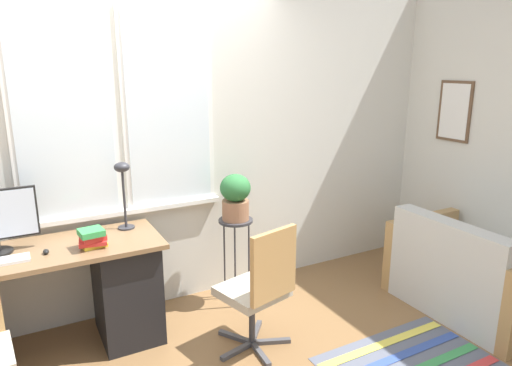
{
  "coord_description": "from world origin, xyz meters",
  "views": [
    {
      "loc": [
        -0.73,
        -2.74,
        1.91
      ],
      "look_at": [
        0.82,
        0.15,
        1.05
      ],
      "focal_mm": 32.0,
      "sensor_mm": 36.0,
      "label": 1
    }
  ],
  "objects_px": {
    "couch_loveseat": "(470,277)",
    "mouse": "(46,252)",
    "office_chair_swivel": "(259,288)",
    "plant_stand": "(236,229)",
    "potted_plant": "(235,196)",
    "desk_lamp": "(123,180)",
    "book_stack": "(93,238)"
  },
  "relations": [
    {
      "from": "couch_loveseat",
      "to": "mouse",
      "type": "bearing_deg",
      "value": 73.99
    },
    {
      "from": "mouse",
      "to": "couch_loveseat",
      "type": "distance_m",
      "value": 3.13
    },
    {
      "from": "office_chair_swivel",
      "to": "plant_stand",
      "type": "height_order",
      "value": "office_chair_swivel"
    },
    {
      "from": "office_chair_swivel",
      "to": "potted_plant",
      "type": "xyz_separation_m",
      "value": [
        0.16,
        0.69,
        0.44
      ]
    },
    {
      "from": "mouse",
      "to": "desk_lamp",
      "type": "xyz_separation_m",
      "value": [
        0.55,
        0.23,
        0.35
      ]
    },
    {
      "from": "mouse",
      "to": "book_stack",
      "type": "xyz_separation_m",
      "value": [
        0.28,
        -0.03,
        0.05
      ]
    },
    {
      "from": "couch_loveseat",
      "to": "book_stack",
      "type": "bearing_deg",
      "value": 73.03
    },
    {
      "from": "desk_lamp",
      "to": "book_stack",
      "type": "distance_m",
      "value": 0.48
    },
    {
      "from": "mouse",
      "to": "office_chair_swivel",
      "type": "height_order",
      "value": "office_chair_swivel"
    },
    {
      "from": "office_chair_swivel",
      "to": "mouse",
      "type": "bearing_deg",
      "value": -37.91
    },
    {
      "from": "potted_plant",
      "to": "book_stack",
      "type": "bearing_deg",
      "value": -170.67
    },
    {
      "from": "desk_lamp",
      "to": "couch_loveseat",
      "type": "height_order",
      "value": "desk_lamp"
    },
    {
      "from": "potted_plant",
      "to": "desk_lamp",
      "type": "bearing_deg",
      "value": 174.78
    },
    {
      "from": "office_chair_swivel",
      "to": "potted_plant",
      "type": "height_order",
      "value": "potted_plant"
    },
    {
      "from": "book_stack",
      "to": "couch_loveseat",
      "type": "xyz_separation_m",
      "value": [
        2.69,
        -0.82,
        -0.55
      ]
    },
    {
      "from": "office_chair_swivel",
      "to": "plant_stand",
      "type": "xyz_separation_m",
      "value": [
        0.16,
        0.69,
        0.16
      ]
    },
    {
      "from": "book_stack",
      "to": "plant_stand",
      "type": "relative_size",
      "value": 0.27
    },
    {
      "from": "mouse",
      "to": "plant_stand",
      "type": "xyz_separation_m",
      "value": [
        1.39,
        0.15,
        -0.15
      ]
    },
    {
      "from": "office_chair_swivel",
      "to": "couch_loveseat",
      "type": "bearing_deg",
      "value": 155.72
    },
    {
      "from": "couch_loveseat",
      "to": "plant_stand",
      "type": "relative_size",
      "value": 1.65
    },
    {
      "from": "desk_lamp",
      "to": "book_stack",
      "type": "relative_size",
      "value": 2.58
    },
    {
      "from": "office_chair_swivel",
      "to": "book_stack",
      "type": "bearing_deg",
      "value": -42.39
    },
    {
      "from": "mouse",
      "to": "book_stack",
      "type": "bearing_deg",
      "value": -6.31
    },
    {
      "from": "book_stack",
      "to": "plant_stand",
      "type": "distance_m",
      "value": 1.15
    },
    {
      "from": "book_stack",
      "to": "potted_plant",
      "type": "height_order",
      "value": "potted_plant"
    },
    {
      "from": "plant_stand",
      "to": "potted_plant",
      "type": "distance_m",
      "value": 0.28
    },
    {
      "from": "plant_stand",
      "to": "potted_plant",
      "type": "xyz_separation_m",
      "value": [
        -0.0,
        -0.0,
        0.28
      ]
    },
    {
      "from": "mouse",
      "to": "desk_lamp",
      "type": "bearing_deg",
      "value": 22.6
    },
    {
      "from": "mouse",
      "to": "desk_lamp",
      "type": "distance_m",
      "value": 0.69
    },
    {
      "from": "plant_stand",
      "to": "book_stack",
      "type": "bearing_deg",
      "value": -170.67
    },
    {
      "from": "book_stack",
      "to": "couch_loveseat",
      "type": "relative_size",
      "value": 0.16
    },
    {
      "from": "couch_loveseat",
      "to": "potted_plant",
      "type": "relative_size",
      "value": 3.16
    }
  ]
}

